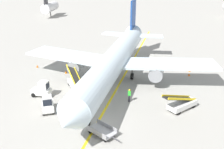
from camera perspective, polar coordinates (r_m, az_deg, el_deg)
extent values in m
plane|color=#9E9B93|center=(28.89, -2.25, -10.38)|extent=(300.00, 300.00, 0.00)
cube|color=yellow|center=(33.14, -0.54, -5.80)|extent=(11.34, 79.28, 0.01)
cylinder|color=silver|center=(37.06, 0.52, 3.09)|extent=(7.41, 30.17, 3.30)
cone|color=silver|center=(23.09, -9.34, -9.67)|extent=(3.53, 2.82, 3.23)
cone|color=silver|center=(52.44, 4.90, 9.13)|extent=(3.49, 3.21, 3.14)
cube|color=silver|center=(37.66, 12.22, 2.24)|extent=(13.28, 5.31, 0.36)
cylinder|color=gray|center=(37.14, 9.50, 0.52)|extent=(2.32, 3.43, 1.90)
cube|color=silver|center=(40.86, -9.24, 4.03)|extent=(13.72, 8.57, 0.36)
cylinder|color=gray|center=(39.70, -7.54, 2.06)|extent=(2.32, 3.43, 1.90)
cube|color=navy|center=(49.41, 4.55, 12.66)|extent=(0.83, 4.00, 5.20)
cube|color=silver|center=(49.33, 7.80, 8.18)|extent=(5.20, 2.21, 0.24)
cube|color=silver|center=(50.34, 0.94, 8.66)|extent=(5.60, 3.54, 0.24)
cylinder|color=#4C4C51|center=(27.78, -5.27, -8.13)|extent=(0.20, 0.20, 3.12)
cylinder|color=black|center=(28.44, -5.18, -10.36)|extent=(0.42, 0.60, 0.56)
cylinder|color=#4C4C51|center=(39.12, 4.35, 1.12)|extent=(0.20, 0.20, 3.12)
cylinder|color=black|center=(39.52, 4.31, -0.34)|extent=(0.48, 1.00, 0.96)
cylinder|color=#4C4C51|center=(40.06, -1.85, 1.68)|extent=(0.20, 0.20, 3.12)
cylinder|color=black|center=(40.44, -1.83, 0.25)|extent=(0.48, 1.00, 0.96)
cube|color=black|center=(24.50, -7.55, -6.63)|extent=(2.92, 1.38, 0.60)
cube|color=silver|center=(35.42, -14.88, -3.51)|extent=(2.54, 1.58, 0.70)
cube|color=silver|center=(34.86, -14.41, -2.25)|extent=(1.20, 1.16, 1.10)
cube|color=black|center=(34.64, -13.65, -2.34)|extent=(0.20, 0.98, 0.77)
cylinder|color=black|center=(35.64, -13.23, -3.81)|extent=(0.62, 0.29, 0.60)
cylinder|color=black|center=(34.76, -14.01, -4.57)|extent=(0.62, 0.29, 0.60)
cylinder|color=black|center=(36.38, -15.61, -3.50)|extent=(0.62, 0.29, 0.60)
cylinder|color=black|center=(35.52, -16.44, -4.23)|extent=(0.62, 0.29, 0.60)
cube|color=silver|center=(31.67, -13.58, -6.56)|extent=(2.09, 2.71, 0.70)
cube|color=silver|center=(30.88, -13.70, -5.46)|extent=(1.36, 1.39, 1.10)
cube|color=black|center=(30.42, -13.66, -5.89)|extent=(0.94, 0.43, 0.77)
cylinder|color=black|center=(31.10, -12.44, -7.75)|extent=(0.42, 0.64, 0.60)
cylinder|color=black|center=(31.10, -14.48, -7.95)|extent=(0.42, 0.64, 0.60)
cylinder|color=black|center=(32.57, -12.62, -6.32)|extent=(0.42, 0.64, 0.60)
cylinder|color=black|center=(32.58, -14.56, -6.51)|extent=(0.42, 0.64, 0.60)
cube|color=silver|center=(32.29, 14.76, -6.20)|extent=(3.80, 3.69, 0.60)
cylinder|color=black|center=(31.16, 14.05, -7.85)|extent=(0.59, 0.57, 0.60)
cylinder|color=black|center=(31.85, 12.29, -6.98)|extent=(0.59, 0.57, 0.60)
cylinder|color=black|center=(33.06, 17.03, -6.35)|extent=(0.59, 0.57, 0.60)
cylinder|color=black|center=(33.71, 15.32, -5.58)|extent=(0.59, 0.57, 0.60)
cube|color=black|center=(31.43, 14.23, -5.00)|extent=(4.26, 4.07, 1.76)
cube|color=yellow|center=(31.13, 14.88, -5.09)|extent=(3.72, 3.49, 1.84)
cube|color=yellow|center=(31.63, 13.63, -4.52)|extent=(3.72, 3.49, 1.84)
cube|color=silver|center=(36.74, -7.69, -2.07)|extent=(3.20, 4.04, 0.60)
cylinder|color=black|center=(37.90, -9.16, -1.88)|extent=(0.49, 0.63, 0.60)
cylinder|color=black|center=(38.19, -7.31, -1.58)|extent=(0.49, 0.63, 0.60)
cylinder|color=black|center=(35.55, -8.04, -3.48)|extent=(0.49, 0.63, 0.60)
cylinder|color=black|center=(35.86, -6.09, -3.14)|extent=(0.49, 0.63, 0.60)
cube|color=black|center=(36.90, -8.03, -0.37)|extent=(3.28, 4.77, 1.76)
cube|color=yellow|center=(36.75, -8.71, -0.30)|extent=(2.58, 4.39, 1.84)
cube|color=yellow|center=(36.97, -7.37, -0.09)|extent=(2.58, 4.39, 1.84)
cube|color=#A5A5A8|center=(26.87, -2.25, -12.01)|extent=(3.14, 2.87, 0.16)
cube|color=#4C4C51|center=(25.83, 0.74, -13.62)|extent=(0.77, 0.60, 0.08)
cylinder|color=#4C4C51|center=(25.59, 1.51, -14.01)|extent=(0.12, 0.12, 0.05)
cube|color=gray|center=(27.17, -1.13, -10.93)|extent=(2.29, 1.71, 0.50)
cube|color=gray|center=(26.29, -3.44, -12.22)|extent=(2.29, 1.71, 0.50)
cylinder|color=black|center=(26.77, 0.32, -12.81)|extent=(0.36, 0.31, 0.36)
cylinder|color=black|center=(26.06, -1.52, -13.91)|extent=(0.36, 0.31, 0.36)
cylinder|color=black|center=(27.99, -2.92, -11.13)|extent=(0.36, 0.31, 0.36)
cylinder|color=black|center=(27.31, -4.75, -12.11)|extent=(0.36, 0.31, 0.36)
cylinder|color=#26262D|center=(33.01, 3.71, -5.14)|extent=(0.24, 0.24, 0.85)
cube|color=green|center=(32.70, 3.74, -4.05)|extent=(0.36, 0.22, 0.56)
sphere|color=tan|center=(32.53, 3.76, -3.43)|extent=(0.20, 0.20, 0.20)
sphere|color=yellow|center=(32.50, 3.76, -3.33)|extent=(0.24, 0.24, 0.24)
cone|color=orange|center=(42.18, -1.34, 0.81)|extent=(0.36, 0.36, 0.44)
cone|color=orange|center=(42.27, -9.84, 0.53)|extent=(0.36, 0.36, 0.44)
cone|color=orange|center=(42.39, 16.17, 0.01)|extent=(0.36, 0.36, 0.44)
cone|color=orange|center=(45.83, -15.71, 1.72)|extent=(0.36, 0.36, 0.44)
cone|color=orange|center=(44.09, 16.27, 0.86)|extent=(0.36, 0.36, 0.44)
cylinder|color=silver|center=(93.77, -13.13, 13.87)|extent=(3.00, 10.00, 3.00)
cylinder|color=#3F3F3F|center=(94.10, -13.00, 12.49)|extent=(0.30, 0.30, 1.60)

